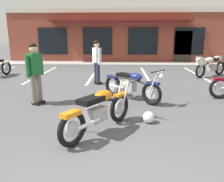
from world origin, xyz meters
The scene contains 11 objects.
ground_plane centered at (0.00, 4.03, 0.00)m, with size 80.00×80.00×0.00m, color #515154.
sidewalk_kerb centered at (0.00, 12.55, 0.07)m, with size 22.00×1.80×0.14m, color #A8A59E.
brick_storefront_building centered at (0.00, 16.27, 1.76)m, with size 14.72×6.95×3.52m.
painted_stall_lines centered at (0.00, 8.95, 0.00)m, with size 12.62×4.80×0.01m.
motorcycle_foreground_classic centered at (-0.34, 2.32, 0.46)m, with size 1.40×1.84×0.98m.
motorcycle_red_sportbike centered at (0.39, 4.62, 0.46)m, with size 1.72×1.57×0.98m.
motorcycle_black_cruiser centered at (4.10, 8.64, 0.53)m, with size 1.83×1.42×0.98m.
person_in_black_shirt centered at (-0.85, 6.83, 0.95)m, with size 0.40×0.57×1.68m.
person_in_shorts_foreground centered at (-2.25, 4.14, 0.95)m, with size 0.39×0.59×1.68m.
helmet_on_pavement centered at (0.69, 2.85, 0.13)m, with size 0.26×0.26×0.26m.
traffic_cone centered at (4.88, 10.34, 0.26)m, with size 0.34×0.34×0.53m.
Camera 1 is at (0.07, -1.90, 1.90)m, focal length 36.65 mm.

